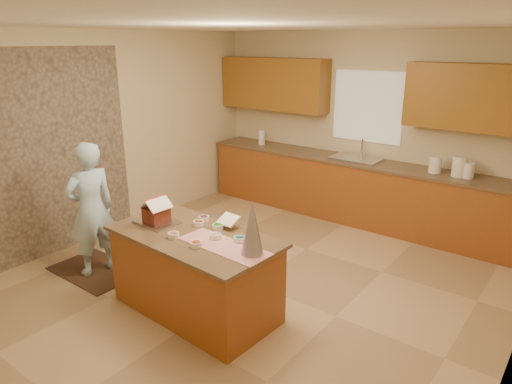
# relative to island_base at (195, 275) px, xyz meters

# --- Properties ---
(floor) EXTENTS (5.50, 5.50, 0.00)m
(floor) POSITION_rel_island_base_xyz_m (0.12, 0.74, -0.39)
(floor) COLOR tan
(floor) RESTS_ON ground
(ceiling) EXTENTS (5.50, 5.50, 0.00)m
(ceiling) POSITION_rel_island_base_xyz_m (0.12, 0.74, 2.31)
(ceiling) COLOR silver
(ceiling) RESTS_ON floor
(wall_back) EXTENTS (5.50, 5.50, 0.00)m
(wall_back) POSITION_rel_island_base_xyz_m (0.12, 3.49, 0.96)
(wall_back) COLOR beige
(wall_back) RESTS_ON floor
(wall_left) EXTENTS (5.50, 5.50, 0.00)m
(wall_left) POSITION_rel_island_base_xyz_m (-2.38, 0.74, 0.96)
(wall_left) COLOR beige
(wall_left) RESTS_ON floor
(stone_accent) EXTENTS (0.00, 2.50, 2.50)m
(stone_accent) POSITION_rel_island_base_xyz_m (-2.36, -0.06, 0.86)
(stone_accent) COLOR gray
(stone_accent) RESTS_ON wall_left
(window_curtain) EXTENTS (1.05, 0.03, 1.00)m
(window_curtain) POSITION_rel_island_base_xyz_m (0.12, 3.46, 1.26)
(window_curtain) COLOR white
(window_curtain) RESTS_ON wall_back
(back_counter_base) EXTENTS (4.80, 0.60, 0.88)m
(back_counter_base) POSITION_rel_island_base_xyz_m (0.12, 3.19, 0.05)
(back_counter_base) COLOR brown
(back_counter_base) RESTS_ON floor
(back_counter_top) EXTENTS (4.85, 0.63, 0.04)m
(back_counter_top) POSITION_rel_island_base_xyz_m (0.12, 3.19, 0.51)
(back_counter_top) COLOR brown
(back_counter_top) RESTS_ON back_counter_base
(upper_cabinet_left) EXTENTS (1.85, 0.35, 0.80)m
(upper_cabinet_left) POSITION_rel_island_base_xyz_m (-1.43, 3.31, 1.51)
(upper_cabinet_left) COLOR #9C5E21
(upper_cabinet_left) RESTS_ON wall_back
(upper_cabinet_right) EXTENTS (1.85, 0.35, 0.80)m
(upper_cabinet_right) POSITION_rel_island_base_xyz_m (1.67, 3.31, 1.51)
(upper_cabinet_right) COLOR #9C5E21
(upper_cabinet_right) RESTS_ON wall_back
(sink) EXTENTS (0.70, 0.45, 0.12)m
(sink) POSITION_rel_island_base_xyz_m (0.12, 3.19, 0.50)
(sink) COLOR silver
(sink) RESTS_ON back_counter_top
(faucet) EXTENTS (0.03, 0.03, 0.28)m
(faucet) POSITION_rel_island_base_xyz_m (0.12, 3.37, 0.67)
(faucet) COLOR silver
(faucet) RESTS_ON back_counter_top
(island_base) EXTENTS (1.64, 0.88, 0.78)m
(island_base) POSITION_rel_island_base_xyz_m (0.00, 0.00, 0.00)
(island_base) COLOR brown
(island_base) RESTS_ON floor
(island_top) EXTENTS (1.72, 0.96, 0.04)m
(island_top) POSITION_rel_island_base_xyz_m (0.00, 0.00, 0.41)
(island_top) COLOR brown
(island_top) RESTS_ON island_base
(table_runner) EXTENTS (0.91, 0.37, 0.01)m
(table_runner) POSITION_rel_island_base_xyz_m (0.40, -0.02, 0.43)
(table_runner) COLOR #AC0C1D
(table_runner) RESTS_ON island_top
(baking_tray) EXTENTS (0.43, 0.32, 0.02)m
(baking_tray) POSITION_rel_island_base_xyz_m (-0.49, -0.02, 0.44)
(baking_tray) COLOR silver
(baking_tray) RESTS_ON island_top
(cookbook) EXTENTS (0.20, 0.16, 0.08)m
(cookbook) POSITION_rel_island_base_xyz_m (0.15, 0.33, 0.51)
(cookbook) COLOR white
(cookbook) RESTS_ON island_top
(tinsel_tree) EXTENTS (0.21, 0.21, 0.49)m
(tinsel_tree) POSITION_rel_island_base_xyz_m (0.70, 0.01, 0.67)
(tinsel_tree) COLOR #B9B9C7
(tinsel_tree) RESTS_ON island_top
(rug) EXTENTS (1.04, 0.68, 0.01)m
(rug) POSITION_rel_island_base_xyz_m (-1.52, -0.12, -0.39)
(rug) COLOR black
(rug) RESTS_ON floor
(boy) EXTENTS (0.45, 0.61, 1.53)m
(boy) POSITION_rel_island_base_xyz_m (-1.47, -0.12, 0.38)
(boy) COLOR #AFD7F9
(boy) RESTS_ON rug
(canister_a) EXTENTS (0.16, 0.16, 0.22)m
(canister_a) POSITION_rel_island_base_xyz_m (1.24, 3.19, 0.64)
(canister_a) COLOR white
(canister_a) RESTS_ON back_counter_top
(canister_b) EXTENTS (0.18, 0.18, 0.25)m
(canister_b) POSITION_rel_island_base_xyz_m (1.53, 3.19, 0.66)
(canister_b) COLOR white
(canister_b) RESTS_ON back_counter_top
(canister_c) EXTENTS (0.14, 0.14, 0.20)m
(canister_c) POSITION_rel_island_base_xyz_m (1.65, 3.19, 0.63)
(canister_c) COLOR white
(canister_c) RESTS_ON back_counter_top
(paper_towel) EXTENTS (0.11, 0.11, 0.24)m
(paper_towel) POSITION_rel_island_base_xyz_m (-1.58, 3.19, 0.65)
(paper_towel) COLOR white
(paper_towel) RESTS_ON back_counter_top
(gingerbread_house) EXTENTS (0.26, 0.26, 0.25)m
(gingerbread_house) POSITION_rel_island_base_xyz_m (-0.49, -0.02, 0.54)
(gingerbread_house) COLOR #5C2518
(gingerbread_house) RESTS_ON baking_tray
(candy_bowls) EXTENTS (0.72, 0.60, 0.05)m
(candy_bowls) POSITION_rel_island_base_xyz_m (0.09, 0.08, 0.45)
(candy_bowls) COLOR pink
(candy_bowls) RESTS_ON island_top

